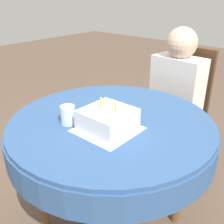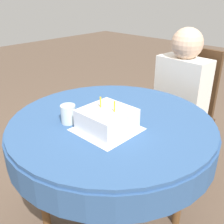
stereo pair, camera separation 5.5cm
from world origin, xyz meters
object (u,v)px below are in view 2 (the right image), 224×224
at_px(chair, 185,109).
at_px(person, 180,90).
at_px(birthday_cake, 107,120).
at_px(drinking_glass, 68,114).

bearing_deg(chair, person, -90.00).
bearing_deg(birthday_cake, person, 96.49).
height_order(chair, person, person).
distance_m(chair, person, 0.20).
bearing_deg(birthday_cake, chair, 95.43).
bearing_deg(drinking_glass, chair, 84.51).
bearing_deg(drinking_glass, birthday_cake, 23.09).
relative_size(chair, person, 0.86).
bearing_deg(person, chair, 90.00).
distance_m(chair, birthday_cake, 1.01).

